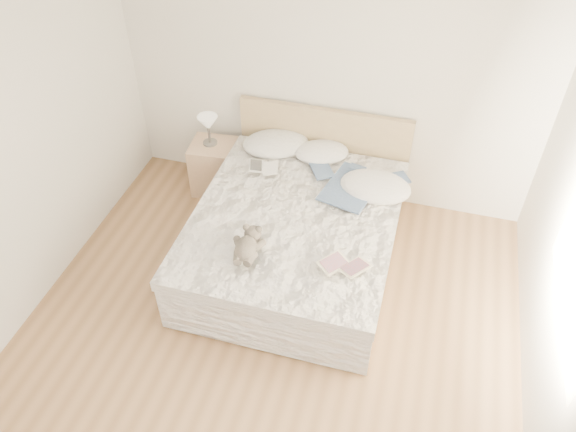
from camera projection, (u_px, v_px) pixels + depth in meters
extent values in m
cube|color=brown|center=(257.00, 362.00, 4.42)|extent=(4.00, 4.50, 0.00)
cube|color=white|center=(236.00, 33.00, 2.60)|extent=(4.00, 4.50, 0.00)
cube|color=silver|center=(329.00, 72.00, 5.11)|extent=(4.00, 0.02, 2.70)
cube|color=tan|center=(296.00, 252.00, 5.17)|extent=(1.68, 2.08, 0.20)
cube|color=white|center=(296.00, 232.00, 5.00)|extent=(1.60, 2.00, 0.30)
cube|color=white|center=(295.00, 220.00, 4.83)|extent=(1.72, 2.05, 0.10)
cube|color=tan|center=(323.00, 152.00, 5.64)|extent=(1.70, 0.06, 1.00)
cube|color=tan|center=(215.00, 167.00, 5.82)|extent=(0.48, 0.44, 0.56)
cylinder|color=#4E4944|center=(210.00, 143.00, 5.64)|extent=(0.14, 0.14, 0.02)
cylinder|color=#3F3A36|center=(209.00, 134.00, 5.57)|extent=(0.03, 0.03, 0.20)
cone|color=#F1E8CE|center=(208.00, 123.00, 5.48)|extent=(0.24, 0.24, 0.14)
ellipsoid|color=white|center=(276.00, 143.00, 5.50)|extent=(0.77, 0.67, 0.19)
ellipsoid|color=white|center=(322.00, 152.00, 5.40)|extent=(0.62, 0.52, 0.16)
ellipsoid|color=white|center=(375.00, 186.00, 5.01)|extent=(0.65, 0.46, 0.19)
cube|color=white|center=(263.00, 168.00, 5.23)|extent=(0.33, 0.27, 0.02)
cube|color=#F1E6C1|center=(344.00, 266.00, 4.32)|extent=(0.41, 0.39, 0.02)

